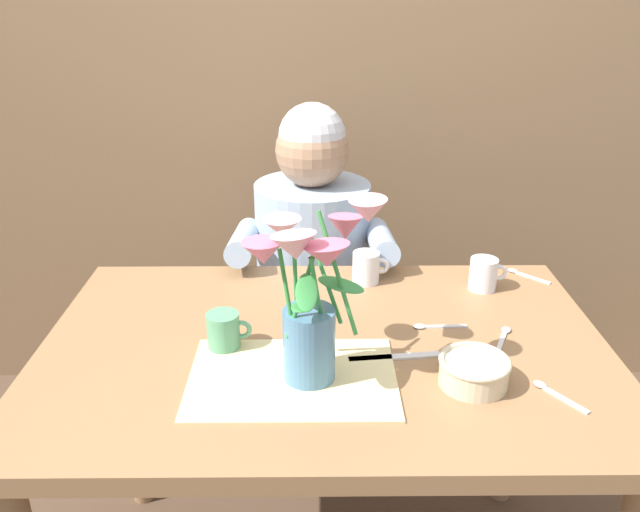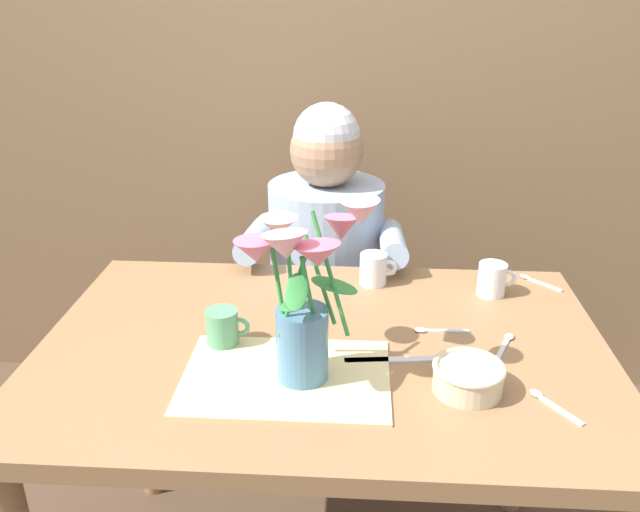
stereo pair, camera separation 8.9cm
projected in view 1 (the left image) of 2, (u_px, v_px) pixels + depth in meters
wood_panel_backdrop at (320, 43)px, 2.14m from camera, size 4.00×0.10×2.50m
dining_table at (325, 382)px, 1.42m from camera, size 1.20×0.80×0.74m
seated_person at (313, 290)px, 2.02m from camera, size 0.45×0.47×1.14m
striped_placemat at (293, 378)px, 1.26m from camera, size 0.40×0.28×0.00m
flower_vase at (310, 294)px, 1.19m from camera, size 0.28×0.25×0.37m
ceramic_bowl at (474, 370)px, 1.23m from camera, size 0.14×0.14×0.06m
dinner_knife at (395, 357)px, 1.33m from camera, size 0.19×0.04×0.00m
ceramic_mug at (224, 331)px, 1.35m from camera, size 0.09×0.07×0.08m
tea_cup at (367, 267)px, 1.64m from camera, size 0.09×0.07×0.08m
coffee_cup at (484, 274)px, 1.61m from camera, size 0.09×0.07×0.08m
spoon_0 at (504, 336)px, 1.40m from camera, size 0.06×0.11×0.01m
spoon_1 at (522, 274)px, 1.70m from camera, size 0.09×0.10×0.01m
spoon_2 at (552, 391)px, 1.22m from camera, size 0.08×0.11×0.01m
spoon_3 at (431, 326)px, 1.44m from camera, size 0.12×0.02×0.01m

